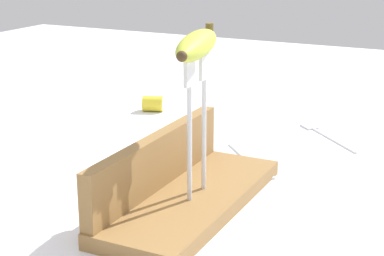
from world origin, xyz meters
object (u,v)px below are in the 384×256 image
Objects in this scene: banana_raised_center at (197,45)px; fork_fallen_far at (322,133)px; fork_stand_center at (197,115)px; fork_fallen_near at (253,164)px; banana_chunk_far at (154,104)px.

banana_raised_center is 1.28× the size of fork_fallen_far.
fork_stand_center is 1.37× the size of fork_fallen_near.
banana_chunk_far is at bearing 54.62° from fork_fallen_near.
fork_fallen_near is at bearing 165.85° from fork_fallen_far.
banana_raised_center is 0.31m from fork_fallen_near.
banana_raised_center is 0.50m from fork_fallen_far.
fork_fallen_far is at bearing -14.15° from fork_fallen_near.
fork_fallen_far is (0.44, -0.07, -0.24)m from banana_raised_center.
fork_fallen_far is at bearing -9.09° from fork_stand_center.
banana_raised_center is at bearing 176.96° from fork_fallen_near.
banana_raised_center is (-0.00, -0.00, 0.10)m from fork_stand_center.
fork_stand_center is at bearing 170.91° from fork_fallen_far.
banana_raised_center is 1.29× the size of fork_fallen_near.
banana_chunk_far is at bearing 36.42° from banana_raised_center.
banana_raised_center is at bearing 170.91° from fork_fallen_far.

